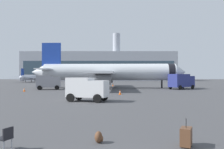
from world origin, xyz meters
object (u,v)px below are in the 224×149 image
at_px(service_truck, 48,82).
at_px(safety_cone_outer, 24,90).
at_px(traveller_backpack, 99,137).
at_px(fuel_truck, 181,81).
at_px(airplane_taxiing, 29,78).
at_px(safety_cone_far, 75,86).
at_px(safety_cone_mid, 113,85).
at_px(cargo_van, 87,88).
at_px(rolling_suitcase, 186,137).
at_px(safety_cone_near, 120,92).
at_px(airplane_at_gate, 108,72).
at_px(gate_chair, 5,137).

distance_m(service_truck, safety_cone_outer, 6.40).
distance_m(service_truck, traveller_backpack, 38.94).
bearing_deg(fuel_truck, airplane_taxiing, 133.38).
xyz_separation_m(airplane_taxiing, traveller_backpack, (37.17, -93.76, -1.85)).
distance_m(airplane_taxiing, safety_cone_far, 53.82).
distance_m(service_truck, safety_cone_far, 11.96).
xyz_separation_m(service_truck, safety_cone_far, (3.80, 11.27, -1.30)).
relative_size(service_truck, safety_cone_mid, 6.23).
distance_m(cargo_van, rolling_suitcase, 16.93).
xyz_separation_m(cargo_van, safety_cone_mid, (3.00, 38.58, -1.04)).
distance_m(airplane_taxiing, fuel_truck, 76.21).
bearing_deg(service_truck, safety_cone_far, 71.36).
distance_m(safety_cone_mid, traveller_backpack, 54.03).
bearing_deg(fuel_truck, safety_cone_near, -133.73).
bearing_deg(fuel_truck, safety_cone_mid, 132.59).
bearing_deg(service_truck, safety_cone_mid, 52.26).
bearing_deg(cargo_van, traveller_backpack, -81.87).
distance_m(airplane_at_gate, gate_chair, 43.91).
bearing_deg(fuel_truck, service_truck, -176.86).
height_order(service_truck, traveller_backpack, service_truck).
height_order(safety_cone_near, gate_chair, gate_chair).
relative_size(cargo_van, gate_chair, 5.57).
distance_m(airplane_at_gate, airplane_taxiing, 62.96).
bearing_deg(rolling_suitcase, airplane_at_gate, 94.98).
bearing_deg(gate_chair, service_truck, 103.50).
height_order(safety_cone_mid, traveller_backpack, safety_cone_mid).
distance_m(safety_cone_mid, gate_chair, 55.13).
distance_m(cargo_van, safety_cone_far, 33.34).
relative_size(safety_cone_near, gate_chair, 0.83).
xyz_separation_m(airplane_taxiing, rolling_suitcase, (40.62, -94.24, -1.69)).
bearing_deg(cargo_van, airplane_at_gate, 86.04).
height_order(traveller_backpack, gate_chair, gate_chair).
relative_size(safety_cone_mid, safety_cone_far, 1.31).
bearing_deg(safety_cone_mid, rolling_suitcase, -87.20).
relative_size(cargo_van, traveller_backpack, 9.99).
bearing_deg(safety_cone_near, cargo_van, -113.93).
relative_size(cargo_van, safety_cone_near, 6.75).
xyz_separation_m(fuel_truck, traveller_backpack, (-15.18, -38.37, -1.54)).
bearing_deg(safety_cone_far, traveller_backpack, -79.75).
bearing_deg(safety_cone_near, rolling_suitcase, -86.04).
distance_m(safety_cone_far, traveller_backpack, 48.90).
xyz_separation_m(airplane_taxiing, fuel_truck, (52.34, -55.39, -0.31)).
height_order(fuel_truck, gate_chair, fuel_truck).
relative_size(safety_cone_outer, gate_chair, 0.73).
bearing_deg(safety_cone_mid, service_truck, -127.74).
bearing_deg(safety_cone_mid, traveller_backpack, -90.84).
xyz_separation_m(airplane_taxiing, safety_cone_mid, (37.96, -39.73, -1.67)).
relative_size(safety_cone_mid, safety_cone_outer, 1.33).
xyz_separation_m(safety_cone_mid, gate_chair, (-4.22, -54.97, 0.09)).
height_order(airplane_at_gate, fuel_truck, airplane_at_gate).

